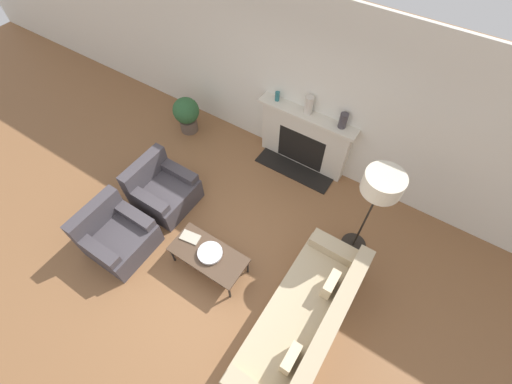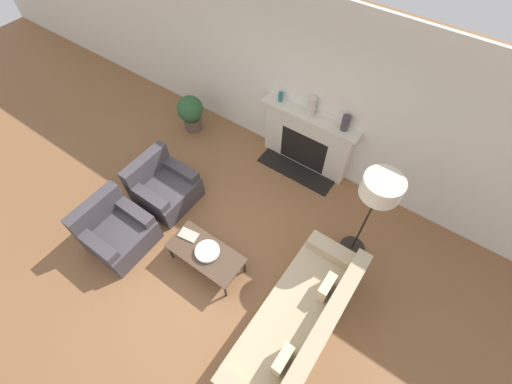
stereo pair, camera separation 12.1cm
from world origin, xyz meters
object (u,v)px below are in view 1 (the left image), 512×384
Objects in this scene: couch at (303,322)px; floor_lamp at (381,189)px; armchair_near at (117,236)px; potted_plant at (187,113)px; mantel_vase_center_left at (309,105)px; mantel_vase_center_right at (343,121)px; mantel_vase_left at (277,96)px; book at (190,237)px; fireplace at (304,140)px; coffee_table at (208,255)px; armchair_far at (163,190)px; bowl at (210,253)px.

couch is 1.34× the size of floor_lamp.
potted_plant is at bearing 16.56° from armchair_near.
potted_plant is (-0.76, 2.57, 0.13)m from armchair_near.
mantel_vase_center_left is 1.22× the size of mantel_vase_center_right.
mantel_vase_left is at bearing 180.00° from mantel_vase_center_left.
fireplace is at bearing 69.37° from book.
coffee_table is 3.65× the size of book.
armchair_far is 0.51× the size of floor_lamp.
fireplace reaches higher than armchair_far.
fireplace is at bearing -151.23° from couch.
potted_plant is (-2.16, 2.08, -0.01)m from bowl.
armchair_far is at bearing 145.37° from book.
mantel_vase_center_right is at bearing -161.83° from couch.
potted_plant reaches higher than bowl.
fireplace is at bearing -41.26° from mantel_vase_center_left.
fireplace reaches higher than book.
potted_plant reaches higher than book.
mantel_vase_center_right reaches higher than mantel_vase_left.
coffee_table is 6.89× the size of mantel_vase_left.
mantel_vase_center_left is (0.11, 2.59, 0.93)m from coffee_table.
armchair_far is 5.40× the size of mantel_vase_left.
coffee_table is (-0.13, -2.57, -0.19)m from fireplace.
mantel_vase_center_right reaches higher than armchair_near.
mantel_vase_center_right is at bearing 0.00° from mantel_vase_left.
mantel_vase_left reaches higher than book.
fireplace reaches higher than couch.
floor_lamp is at bearing 42.12° from coffee_table.
armchair_near is at bearing -146.95° from floor_lamp.
fireplace is at bearing 87.20° from coffee_table.
mantel_vase_center_right is at bearing 74.85° from coffee_table.
book is (-0.50, -2.51, -0.15)m from fireplace.
bowl is (1.40, 0.49, 0.14)m from armchair_near.
armchair_far is (-2.94, 0.59, -0.00)m from couch.
potted_plant is at bearing -163.61° from mantel_vase_left.
floor_lamp is (1.62, 1.47, 1.04)m from bowl.
potted_plant is at bearing 121.59° from book.
armchair_far is at bearing -126.28° from fireplace.
book is 2.65m from mantel_vase_left.
coffee_table is at bearing -105.15° from mantel_vase_center_right.
coffee_table is at bearing -70.96° from armchair_near.
book is at bearing -113.12° from mantel_vase_center_right.
couch is 1.95m from book.
book is at bearing 169.88° from coffee_table.
book is (0.99, 0.54, 0.11)m from armchair_near.
armchair_near is at bearing -160.96° from coffee_table.
mantel_vase_left is 1.92m from potted_plant.
mantel_vase_left is (0.91, 3.06, 0.93)m from armchair_near.
floor_lamp reaches higher than bowl.
fireplace reaches higher than coffee_table.
mantel_vase_center_right reaches higher than potted_plant.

